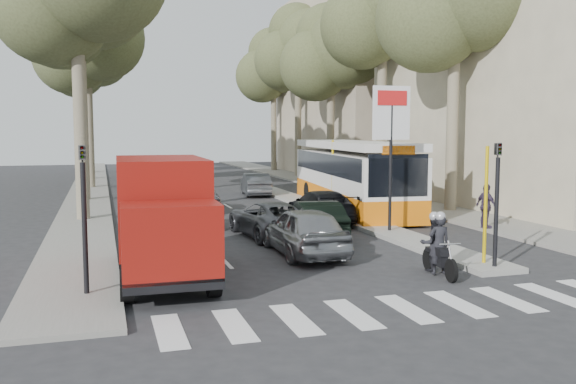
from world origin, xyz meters
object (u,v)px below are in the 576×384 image
red_truck (163,216)px  silver_hatchback (304,231)px  dark_hatchback (316,220)px  motorcycle (436,245)px  city_bus (351,173)px

red_truck → silver_hatchback: bearing=23.1°
dark_hatchback → motorcycle: motorcycle is taller
city_bus → motorcycle: (-3.27, -13.71, -1.01)m
silver_hatchback → motorcycle: 4.43m
silver_hatchback → motorcycle: (2.63, -3.57, 0.03)m
dark_hatchback → city_bus: 8.81m
dark_hatchback → city_bus: city_bus is taller
dark_hatchback → red_truck: (-5.93, -4.49, 0.99)m
silver_hatchback → motorcycle: motorcycle is taller
silver_hatchback → city_bus: 11.77m
red_truck → dark_hatchback: bearing=38.5°
red_truck → motorcycle: 7.45m
silver_hatchback → dark_hatchback: silver_hatchback is taller
red_truck → motorcycle: (7.19, -1.74, -0.88)m
red_truck → city_bus: (10.47, 11.97, 0.13)m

